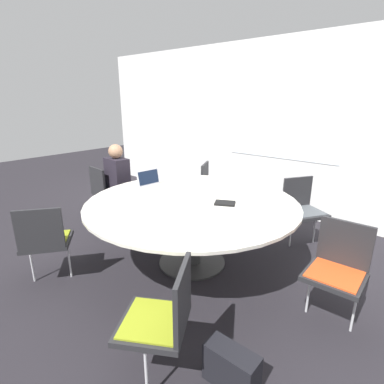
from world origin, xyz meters
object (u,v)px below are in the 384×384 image
object	(u,v)px
chair_1	(45,238)
laptop	(152,183)
chair_2	(163,315)
chair_0	(106,189)
chair_4	(302,206)
person_0	(119,179)
handbag	(231,368)
spiral_notebook	(225,203)
chair_3	(338,265)
chair_5	(213,185)

from	to	relation	value
chair_1	laptop	bearing A→B (deg)	31.58
chair_2	laptop	world-z (taller)	laptop
chair_0	chair_4	size ratio (longest dim) A/B	1.00
chair_0	person_0	bearing A→B (deg)	18.99
chair_0	person_0	xyz separation A→B (m)	(0.25, 0.06, 0.20)
handbag	laptop	bearing A→B (deg)	150.00
chair_4	handbag	distance (m)	2.39
person_0	spiral_notebook	bearing A→B (deg)	5.00
chair_1	laptop	distance (m)	1.35
chair_3	person_0	distance (m)	3.05
chair_5	person_0	bearing A→B (deg)	-61.64
chair_2	chair_5	xyz separation A→B (m)	(-1.50, 2.59, 0.00)
chair_0	handbag	distance (m)	3.22
chair_3	chair_4	bearing A→B (deg)	-58.76
chair_0	laptop	world-z (taller)	laptop
person_0	spiral_notebook	size ratio (longest dim) A/B	4.71
chair_4	person_0	xyz separation A→B (m)	(-2.29, -1.11, 0.20)
chair_0	laptop	distance (m)	1.11
chair_0	chair_4	distance (m)	2.79
chair_4	spiral_notebook	distance (m)	1.26
chair_3	laptop	world-z (taller)	laptop
chair_0	chair_2	bearing A→B (deg)	-21.69
chair_1	chair_5	bearing A→B (deg)	33.70
chair_2	chair_0	bearing A→B (deg)	31.62
chair_2	spiral_notebook	bearing A→B (deg)	-11.27
chair_4	chair_2	bearing A→B (deg)	33.92
laptop	handbag	xyz separation A→B (m)	(1.91, -1.10, -0.67)
chair_0	person_0	size ratio (longest dim) A/B	0.71
chair_3	spiral_notebook	xyz separation A→B (m)	(-1.17, 0.06, 0.26)
person_0	laptop	size ratio (longest dim) A/B	3.44
chair_1	handbag	distance (m)	2.08
chair_5	person_0	world-z (taller)	person_0
chair_3	spiral_notebook	world-z (taller)	chair_3
person_0	chair_3	bearing A→B (deg)	4.29
chair_0	chair_3	size ratio (longest dim) A/B	1.00
spiral_notebook	handbag	distance (m)	1.58
chair_4	chair_5	distance (m)	1.43
chair_2	spiral_notebook	size ratio (longest dim) A/B	3.34
chair_3	handbag	world-z (taller)	chair_3
chair_0	chair_3	bearing A→B (deg)	5.41
chair_4	chair_5	bearing A→B (deg)	-58.84
person_0	chair_1	bearing A→B (deg)	-57.68
chair_0	laptop	xyz separation A→B (m)	(1.07, -0.05, 0.30)
chair_1	chair_3	world-z (taller)	same
chair_5	spiral_notebook	world-z (taller)	chair_5
chair_1	person_0	distance (m)	1.59
chair_0	handbag	bearing A→B (deg)	-14.82
handbag	chair_1	bearing A→B (deg)	-174.19
handbag	chair_0	bearing A→B (deg)	158.85
spiral_notebook	chair_4	bearing A→B (deg)	70.40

